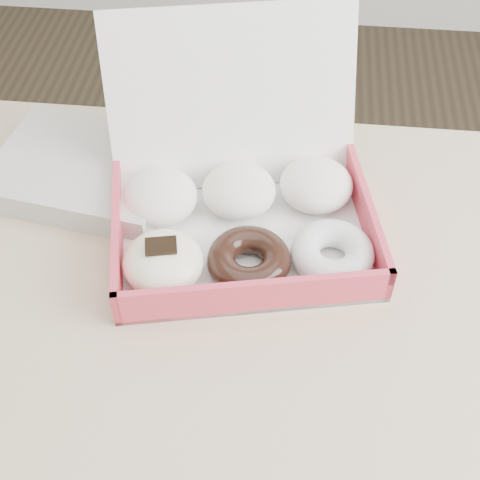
# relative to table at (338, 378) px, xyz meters

# --- Properties ---
(table) EXTENTS (1.20, 0.80, 0.75)m
(table) POSITION_rel_table_xyz_m (0.00, 0.00, 0.00)
(table) COLOR tan
(table) RESTS_ON ground
(donut_box) EXTENTS (0.38, 0.36, 0.23)m
(donut_box) POSITION_rel_table_xyz_m (-0.14, 0.16, 0.12)
(donut_box) COLOR white
(donut_box) RESTS_ON table
(newspapers) EXTENTS (0.27, 0.23, 0.04)m
(newspapers) POSITION_rel_table_xyz_m (-0.36, 0.23, 0.10)
(newspapers) COLOR silver
(newspapers) RESTS_ON table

